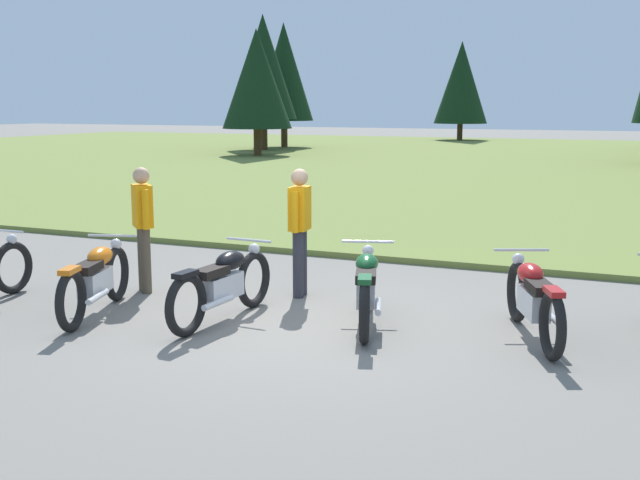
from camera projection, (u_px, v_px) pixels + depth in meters
ground_plane at (299, 326)px, 8.91m from camera, size 140.00×140.00×0.00m
grass_moorland at (567, 164)px, 32.24m from camera, size 80.00×44.00×0.10m
forest_treeline at (638, 63)px, 36.06m from camera, size 37.00×29.62×9.04m
motorcycle_orange at (96, 279)px, 9.35m from camera, size 0.85×2.03×0.88m
motorcycle_black at (223, 284)px, 9.09m from camera, size 0.62×2.10×0.88m
motorcycle_british_green at (366, 287)px, 8.91m from camera, size 0.88×2.02×0.88m
motorcycle_red at (534, 299)px, 8.38m from camera, size 0.99×1.97×0.88m
rider_near_row_end at (300, 225)px, 10.17m from camera, size 0.28×0.54×1.67m
rider_with_back_turned at (143, 222)px, 10.41m from camera, size 0.42×0.41×1.67m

